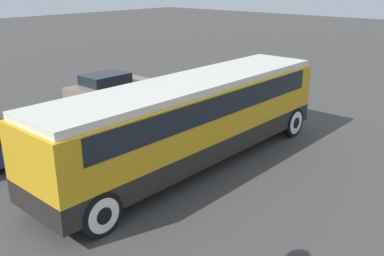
{
  "coord_description": "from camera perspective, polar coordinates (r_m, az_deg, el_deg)",
  "views": [
    {
      "loc": [
        -9.86,
        -8.78,
        5.94
      ],
      "look_at": [
        0.0,
        0.0,
        1.32
      ],
      "focal_mm": 40.0,
      "sensor_mm": 36.0,
      "label": 1
    }
  ],
  "objects": [
    {
      "name": "ground_plane",
      "position": [
        14.48,
        0.0,
        -4.92
      ],
      "size": [
        120.0,
        120.0,
        0.0
      ],
      "primitive_type": "plane",
      "color": "#423F3D"
    },
    {
      "name": "parked_car_mid",
      "position": [
        22.66,
        -11.16,
        5.49
      ],
      "size": [
        4.36,
        1.86,
        1.34
      ],
      "color": "#7A6B5B",
      "rests_on": "ground_plane"
    },
    {
      "name": "tour_bus",
      "position": [
        13.91,
        0.26,
        1.91
      ],
      "size": [
        11.39,
        2.55,
        2.93
      ],
      "color": "black",
      "rests_on": "ground_plane"
    }
  ]
}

